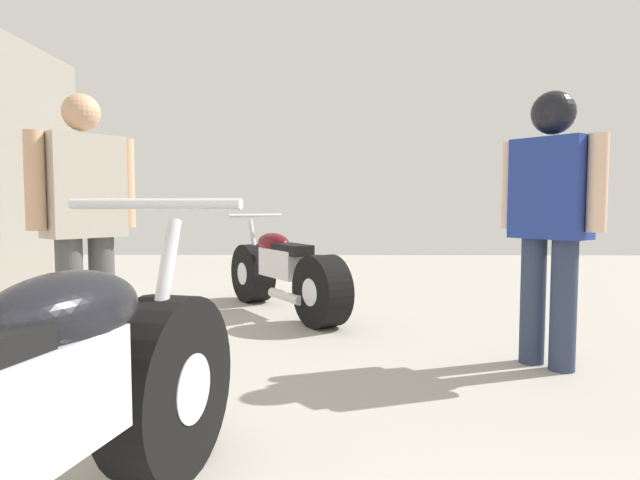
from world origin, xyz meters
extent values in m
plane|color=#A8A399|center=(0.00, 3.23, 0.00)|extent=(15.49, 15.49, 0.00)
cylinder|color=black|center=(-0.54, 2.36, 0.35)|extent=(0.36, 0.72, 0.69)
cylinder|color=silver|center=(-0.54, 2.36, 0.35)|extent=(0.27, 0.30, 0.26)
ellipsoid|color=black|center=(-0.67, 1.83, 0.73)|extent=(0.40, 0.61, 0.24)
cylinder|color=silver|center=(-0.55, 2.32, 0.67)|extent=(0.11, 0.28, 0.63)
cylinder|color=silver|center=(-0.56, 2.28, 1.04)|extent=(0.66, 0.19, 0.04)
cylinder|color=black|center=(-0.71, 5.98, 0.30)|extent=(0.53, 0.64, 0.60)
cylinder|color=silver|center=(-0.71, 5.98, 0.30)|extent=(0.33, 0.33, 0.23)
cylinder|color=black|center=(0.02, 4.82, 0.30)|extent=(0.53, 0.64, 0.60)
cylinder|color=silver|center=(0.02, 4.82, 0.30)|extent=(0.33, 0.33, 0.23)
cube|color=silver|center=(-0.35, 5.40, 0.47)|extent=(0.51, 0.63, 0.26)
ellipsoid|color=#5B0F19|center=(-0.46, 5.58, 0.64)|extent=(0.47, 0.55, 0.21)
cube|color=black|center=(-0.25, 5.26, 0.61)|extent=(0.42, 0.49, 0.09)
ellipsoid|color=#5B0F19|center=(0.00, 4.86, 0.49)|extent=(0.43, 0.48, 0.23)
cylinder|color=silver|center=(-0.69, 5.95, 0.58)|extent=(0.17, 0.23, 0.55)
cylinder|color=silver|center=(-0.67, 5.92, 0.91)|extent=(0.51, 0.34, 0.03)
cylinder|color=silver|center=(-0.31, 5.09, 0.21)|extent=(0.35, 0.48, 0.08)
cylinder|color=#4C4C4C|center=(-1.52, 3.64, 0.41)|extent=(0.22, 0.22, 0.82)
cylinder|color=#4C4C4C|center=(-1.38, 3.79, 0.41)|extent=(0.22, 0.22, 0.82)
cube|color=#B2A899|center=(-1.45, 3.71, 1.14)|extent=(0.48, 0.51, 0.63)
cylinder|color=tan|center=(-1.64, 3.50, 1.17)|extent=(0.16, 0.16, 0.58)
cylinder|color=tan|center=(-1.27, 3.93, 1.17)|extent=(0.16, 0.16, 0.58)
sphere|color=tan|center=(-1.45, 3.71, 1.59)|extent=(0.23, 0.23, 0.23)
cylinder|color=#2D3851|center=(1.39, 3.83, 0.41)|extent=(0.22, 0.22, 0.81)
cylinder|color=#2D3851|center=(1.52, 3.67, 0.41)|extent=(0.22, 0.22, 0.81)
cube|color=navy|center=(1.45, 3.75, 1.13)|extent=(0.47, 0.50, 0.62)
cylinder|color=beige|center=(1.28, 3.97, 1.15)|extent=(0.16, 0.16, 0.57)
cylinder|color=beige|center=(1.63, 3.53, 1.15)|extent=(0.16, 0.16, 0.57)
sphere|color=black|center=(1.45, 3.75, 1.57)|extent=(0.23, 0.23, 0.23)
sphere|color=black|center=(1.45, 3.75, 1.59)|extent=(0.27, 0.27, 0.27)
camera|label=1|loc=(0.05, 0.37, 1.04)|focal=30.30mm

